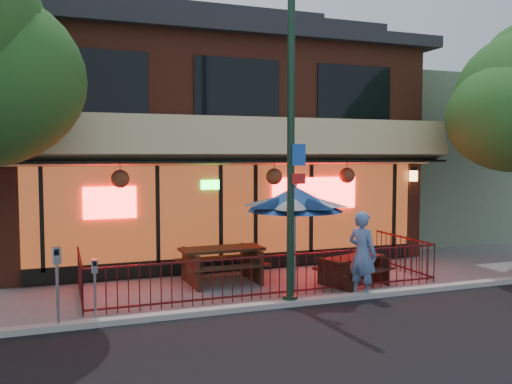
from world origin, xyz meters
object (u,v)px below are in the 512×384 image
at_px(pedestrian, 362,254).
at_px(parking_meter_far, 57,274).
at_px(parking_meter_near, 95,281).
at_px(patio_umbrella, 295,199).
at_px(picnic_table_left, 222,260).
at_px(picnic_table_right, 354,266).
at_px(street_light, 291,157).

xyz_separation_m(pedestrian, parking_meter_far, (-6.46, -0.13, 0.07)).
height_order(pedestrian, parking_meter_near, pedestrian).
bearing_deg(patio_umbrella, parking_meter_near, -166.55).
distance_m(picnic_table_left, picnic_table_right, 3.27).
relative_size(picnic_table_left, parking_meter_near, 1.68).
xyz_separation_m(picnic_table_left, parking_meter_far, (-3.86, -2.51, 0.46)).
height_order(street_light, picnic_table_left, street_light).
relative_size(patio_umbrella, pedestrian, 1.31).
height_order(pedestrian, parking_meter_far, pedestrian).
relative_size(street_light, parking_meter_near, 5.61).
relative_size(picnic_table_left, patio_umbrella, 0.83).
height_order(street_light, parking_meter_far, street_light).
relative_size(picnic_table_left, picnic_table_right, 1.09).
bearing_deg(picnic_table_left, picnic_table_right, -24.06).
bearing_deg(parking_meter_far, picnic_table_right, 9.77).
height_order(picnic_table_left, parking_meter_near, parking_meter_near).
bearing_deg(street_light, picnic_table_right, 26.78).
distance_m(street_light, patio_umbrella, 1.59).
height_order(picnic_table_right, parking_meter_far, parking_meter_far).
bearing_deg(parking_meter_near, pedestrian, 0.50).
bearing_deg(street_light, picnic_table_left, 108.22).
distance_m(picnic_table_left, parking_meter_far, 4.63).
bearing_deg(picnic_table_right, pedestrian, -110.68).
bearing_deg(street_light, parking_meter_far, -179.05).
distance_m(picnic_table_left, parking_meter_near, 4.03).
height_order(picnic_table_left, parking_meter_far, parking_meter_far).
xyz_separation_m(picnic_table_left, patio_umbrella, (1.40, -1.33, 1.59)).
distance_m(picnic_table_right, pedestrian, 1.23).
distance_m(street_light, pedestrian, 2.82).
distance_m(picnic_table_right, patio_umbrella, 2.34).
xyz_separation_m(pedestrian, parking_meter_near, (-5.79, -0.05, -0.12)).
distance_m(street_light, picnic_table_right, 3.64).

